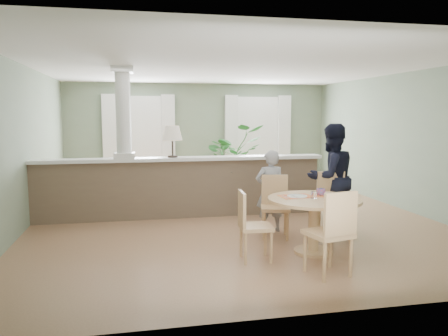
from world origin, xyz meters
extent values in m
plane|color=#A57957|center=(0.00, 0.00, 0.00)|extent=(8.00, 8.00, 0.00)
cube|color=gray|center=(0.00, 4.00, 1.35)|extent=(7.00, 0.02, 2.70)
cube|color=gray|center=(-3.50, 0.00, 1.35)|extent=(0.02, 8.00, 2.70)
cube|color=gray|center=(3.50, 0.00, 1.35)|extent=(0.02, 8.00, 2.70)
cube|color=gray|center=(0.00, -4.00, 1.35)|extent=(7.00, 0.02, 2.70)
cube|color=white|center=(0.00, 0.00, 2.70)|extent=(7.00, 8.00, 0.02)
cube|color=white|center=(-1.60, 3.97, 1.55)|extent=(1.10, 0.02, 1.50)
cube|color=white|center=(-1.60, 3.94, 1.55)|extent=(1.22, 0.04, 1.62)
cube|color=white|center=(1.60, 3.97, 1.55)|extent=(1.10, 0.02, 1.50)
cube|color=white|center=(1.60, 3.94, 1.55)|extent=(1.22, 0.04, 1.62)
cube|color=white|center=(-2.35, 3.88, 1.25)|extent=(0.35, 0.10, 2.30)
cube|color=white|center=(-0.85, 3.88, 1.25)|extent=(0.35, 0.10, 2.30)
cube|color=white|center=(0.85, 3.88, 1.25)|extent=(0.35, 0.10, 2.30)
cube|color=white|center=(2.35, 3.88, 1.25)|extent=(0.35, 0.10, 2.30)
cube|color=brown|center=(-0.90, 0.20, 0.53)|extent=(5.20, 0.22, 1.05)
cube|color=white|center=(-0.90, 0.20, 1.08)|extent=(5.32, 0.36, 0.06)
cube|color=white|center=(-1.90, 0.20, 1.16)|extent=(0.36, 0.36, 0.10)
cylinder|color=white|center=(-1.90, 0.20, 1.91)|extent=(0.26, 0.26, 1.39)
cube|color=white|center=(-1.90, 0.20, 2.65)|extent=(0.38, 0.38, 0.10)
cylinder|color=black|center=(-1.05, 0.20, 1.12)|extent=(0.18, 0.18, 0.03)
cylinder|color=black|center=(-1.05, 0.20, 1.28)|extent=(0.03, 0.03, 0.28)
cone|color=beige|center=(-1.05, 0.20, 1.55)|extent=(0.36, 0.36, 0.26)
imported|color=#937850|center=(-0.56, 1.50, 0.42)|extent=(3.06, 1.80, 0.84)
imported|color=#266027|center=(0.69, 3.03, 0.82)|extent=(1.80, 1.68, 1.64)
cylinder|color=tan|center=(0.65, -2.25, 0.02)|extent=(0.52, 0.52, 0.04)
cylinder|color=tan|center=(0.65, -2.25, 0.38)|extent=(0.14, 0.14, 0.68)
cylinder|color=tan|center=(0.65, -2.25, 0.74)|extent=(1.25, 1.25, 0.04)
cube|color=red|center=(0.45, -2.08, 0.76)|extent=(0.47, 0.36, 0.01)
cube|color=red|center=(0.96, -2.10, 0.76)|extent=(0.51, 0.43, 0.01)
cylinder|color=white|center=(0.45, -2.11, 0.77)|extent=(0.27, 0.27, 0.01)
cylinder|color=white|center=(0.98, -2.11, 0.77)|extent=(0.27, 0.27, 0.01)
cylinder|color=white|center=(0.63, -2.27, 0.81)|extent=(0.08, 0.08, 0.09)
cube|color=silver|center=(0.40, -2.17, 0.78)|extent=(0.03, 0.18, 0.00)
cube|color=silver|center=(0.27, -2.14, 0.77)|extent=(0.03, 0.22, 0.00)
cylinder|color=white|center=(1.11, -2.33, 0.79)|extent=(0.04, 0.04, 0.07)
cylinder|color=silver|center=(1.11, -2.33, 0.83)|extent=(0.04, 0.04, 0.01)
imported|color=#2A7BC6|center=(0.81, -2.08, 0.81)|extent=(0.14, 0.14, 0.10)
cube|color=tan|center=(0.37, -1.43, 0.46)|extent=(0.52, 0.52, 0.05)
cylinder|color=tan|center=(0.15, -1.55, 0.22)|extent=(0.04, 0.04, 0.44)
cylinder|color=tan|center=(0.49, -1.64, 0.22)|extent=(0.04, 0.04, 0.44)
cylinder|color=tan|center=(0.24, -1.22, 0.22)|extent=(0.04, 0.04, 0.44)
cylinder|color=tan|center=(0.58, -1.31, 0.22)|extent=(0.04, 0.04, 0.44)
cube|color=tan|center=(0.41, -1.24, 0.71)|extent=(0.40, 0.14, 0.47)
cube|color=tan|center=(1.26, -1.62, 0.48)|extent=(0.49, 0.49, 0.05)
cylinder|color=tan|center=(1.06, -1.78, 0.23)|extent=(0.04, 0.04, 0.46)
cylinder|color=tan|center=(1.42, -1.82, 0.23)|extent=(0.04, 0.04, 0.46)
cylinder|color=tan|center=(1.09, -1.42, 0.23)|extent=(0.04, 0.04, 0.46)
cylinder|color=tan|center=(1.46, -1.46, 0.23)|extent=(0.04, 0.04, 0.46)
cube|color=tan|center=(1.28, -1.42, 0.75)|extent=(0.43, 0.09, 0.49)
cube|color=tan|center=(0.48, -3.05, 0.49)|extent=(0.55, 0.55, 0.05)
cylinder|color=tan|center=(0.62, -2.83, 0.24)|extent=(0.04, 0.04, 0.47)
cylinder|color=tan|center=(0.26, -2.91, 0.24)|extent=(0.04, 0.04, 0.47)
cylinder|color=tan|center=(0.71, -3.19, 0.24)|extent=(0.04, 0.04, 0.47)
cylinder|color=tan|center=(0.34, -3.28, 0.24)|extent=(0.04, 0.04, 0.47)
cube|color=tan|center=(0.53, -3.26, 0.77)|extent=(0.44, 0.14, 0.51)
cube|color=tan|center=(-0.21, -2.38, 0.44)|extent=(0.43, 0.43, 0.05)
cylinder|color=tan|center=(-0.05, -2.56, 0.21)|extent=(0.04, 0.04, 0.42)
cylinder|color=tan|center=(-0.03, -2.23, 0.21)|extent=(0.04, 0.04, 0.42)
cylinder|color=tan|center=(-0.38, -2.53, 0.21)|extent=(0.04, 0.04, 0.42)
cylinder|color=tan|center=(-0.36, -2.20, 0.21)|extent=(0.04, 0.04, 0.42)
cube|color=tan|center=(-0.39, -2.37, 0.68)|extent=(0.06, 0.39, 0.45)
imported|color=gray|center=(0.39, -1.07, 0.66)|extent=(0.49, 0.33, 1.32)
imported|color=black|center=(1.36, -1.22, 0.87)|extent=(0.97, 0.83, 1.74)
camera|label=1|loc=(-1.70, -7.68, 1.88)|focal=35.00mm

